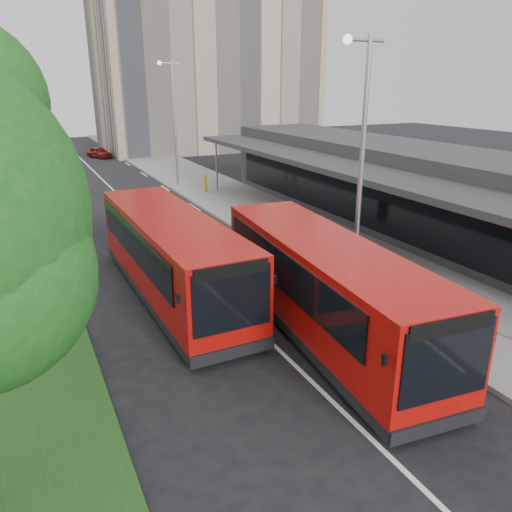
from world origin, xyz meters
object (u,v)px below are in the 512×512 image
Objects in this scene: bollard at (206,183)px; litter_bin at (298,221)px; lamp_post_near at (360,152)px; car_near at (100,152)px; bus_second at (172,256)px; lamp_post_far at (173,116)px; bus_main at (325,288)px; car_far at (58,148)px.

litter_bin is at bearing -85.63° from bollard.
car_near is (-2.38, 36.81, -4.20)m from lamp_post_near.
car_near is (3.22, 34.57, -0.90)m from bus_second.
bollard is at bearing -70.12° from lamp_post_far.
bus_main is 38.99m from car_near.
litter_bin is 0.29× the size of car_far.
litter_bin is at bearing 74.77° from lamp_post_near.
car_near is (-2.38, 16.81, -4.20)m from lamp_post_far.
lamp_post_near reaches higher than bus_main.
lamp_post_far reaches higher than litter_bin.
litter_bin is 0.33× the size of car_near.
car_near is at bearing 98.06° from lamp_post_far.
litter_bin is 30.36m from car_near.
litter_bin is (1.84, -13.26, -4.07)m from lamp_post_far.
lamp_post_near is 20.00m from lamp_post_far.
car_near is at bearing 97.98° from litter_bin.
litter_bin is 10.41m from bollard.
car_near is (0.17, 38.98, -0.89)m from bus_main.
bus_main is at bearing -139.55° from lamp_post_near.
lamp_post_near is 0.81× the size of bus_main.
bus_main reaches higher than car_near.
bollard reaches higher than car_far.
bus_main is 1.01× the size of bus_second.
litter_bin is (4.39, 8.92, -0.76)m from bus_main.
bus_main is at bearing -96.56° from lamp_post_far.
bus_main is at bearing -112.14° from car_near.
lamp_post_near and lamp_post_far have the same top height.
bus_main is at bearing -100.55° from bollard.
car_near is at bearing 94.78° from bus_main.
bus_main is 2.86× the size of car_far.
bus_main is 9.94× the size of litter_bin.
car_far is at bearing 104.62° from lamp_post_far.
lamp_post_near is 17.62m from bollard.
lamp_post_far is at bearing 71.44° from bus_second.
bus_main is at bearing -116.20° from litter_bin.
bus_second reaches higher than car_near.
bollard is (1.04, 17.12, -4.03)m from lamp_post_near.
bus_second is 9.21× the size of bollard.
bus_main is (-2.55, -22.18, -3.31)m from lamp_post_far.
car_far is at bearing 102.17° from car_near.
lamp_post_near is at bearing -63.58° from car_far.
lamp_post_far is (0.00, 20.00, 0.00)m from lamp_post_near.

